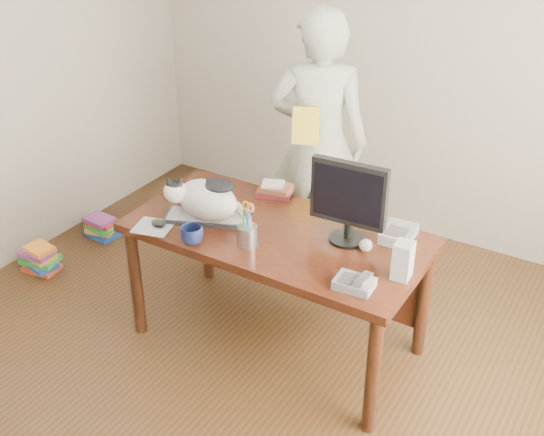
{
  "coord_description": "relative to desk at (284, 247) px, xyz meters",
  "views": [
    {
      "loc": [
        1.61,
        -2.08,
        2.59
      ],
      "look_at": [
        0.0,
        0.55,
        0.85
      ],
      "focal_mm": 45.0,
      "sensor_mm": 36.0,
      "label": 1
    }
  ],
  "objects": [
    {
      "name": "desk",
      "position": [
        0.0,
        0.0,
        0.0
      ],
      "size": [
        1.6,
        0.8,
        0.75
      ],
      "color": "black",
      "rests_on": "ground"
    },
    {
      "name": "keyboard",
      "position": [
        -0.38,
        -0.18,
        0.16
      ],
      "size": [
        0.5,
        0.35,
        0.03
      ],
      "rotation": [
        0.0,
        0.0,
        0.4
      ],
      "color": "black",
      "rests_on": "desk"
    },
    {
      "name": "book_pile_a",
      "position": [
        -1.75,
        -0.28,
        -0.51
      ],
      "size": [
        0.27,
        0.22,
        0.18
      ],
      "color": "red",
      "rests_on": "ground"
    },
    {
      "name": "calculator",
      "position": [
        0.58,
        0.18,
        0.18
      ],
      "size": [
        0.17,
        0.22,
        0.06
      ],
      "rotation": [
        0.0,
        0.0,
        0.08
      ],
      "color": "slate",
      "rests_on": "desk"
    },
    {
      "name": "coffee_mug",
      "position": [
        -0.31,
        -0.42,
        0.2
      ],
      "size": [
        0.17,
        0.17,
        0.09
      ],
      "primitive_type": "imported",
      "rotation": [
        0.0,
        0.0,
        0.7
      ],
      "color": "black",
      "rests_on": "desk"
    },
    {
      "name": "mousepad",
      "position": [
        -0.58,
        -0.4,
        0.15
      ],
      "size": [
        0.24,
        0.22,
        0.0
      ],
      "rotation": [
        0.0,
        0.0,
        0.27
      ],
      "color": "#A9AFB5",
      "rests_on": "desk"
    },
    {
      "name": "monitor",
      "position": [
        0.36,
        0.01,
        0.4
      ],
      "size": [
        0.4,
        0.21,
        0.45
      ],
      "rotation": [
        0.0,
        0.0,
        0.06
      ],
      "color": "black",
      "rests_on": "desk"
    },
    {
      "name": "book_stack",
      "position": [
        -0.22,
        0.27,
        0.18
      ],
      "size": [
        0.23,
        0.2,
        0.08
      ],
      "rotation": [
        0.0,
        0.0,
        0.27
      ],
      "color": "#491318",
      "rests_on": "desk"
    },
    {
      "name": "phone",
      "position": [
        0.58,
        -0.34,
        0.18
      ],
      "size": [
        0.19,
        0.16,
        0.08
      ],
      "rotation": [
        0.0,
        0.0,
        0.07
      ],
      "color": "slate",
      "rests_on": "desk"
    },
    {
      "name": "mouse",
      "position": [
        -0.56,
        -0.38,
        0.17
      ],
      "size": [
        0.1,
        0.08,
        0.04
      ],
      "rotation": [
        0.0,
        0.0,
        0.27
      ],
      "color": "black",
      "rests_on": "mousepad"
    },
    {
      "name": "held_book",
      "position": [
        -0.23,
        0.65,
        0.45
      ],
      "size": [
        0.19,
        0.15,
        0.23
      ],
      "rotation": [
        0.0,
        0.0,
        0.4
      ],
      "color": "yellow",
      "rests_on": "person"
    },
    {
      "name": "room",
      "position": [
        0.0,
        -0.68,
        0.75
      ],
      "size": [
        4.5,
        4.5,
        4.5
      ],
      "color": "black",
      "rests_on": "ground"
    },
    {
      "name": "baseball",
      "position": [
        0.49,
        -0.02,
        0.18
      ],
      "size": [
        0.07,
        0.07,
        0.07
      ],
      "rotation": [
        0.0,
        0.0,
        -0.31
      ],
      "color": "beige",
      "rests_on": "desk"
    },
    {
      "name": "person",
      "position": [
        -0.23,
        0.82,
        0.27
      ],
      "size": [
        0.75,
        0.63,
        1.74
      ],
      "primitive_type": "imported",
      "rotation": [
        0.0,
        0.0,
        3.54
      ],
      "color": "white",
      "rests_on": "ground"
    },
    {
      "name": "pen_cup",
      "position": [
        -0.05,
        -0.28,
        0.22
      ],
      "size": [
        0.12,
        0.12,
        0.26
      ],
      "rotation": [
        0.0,
        0.0,
        -0.21
      ],
      "color": "#9B9AA0",
      "rests_on": "desk"
    },
    {
      "name": "speaker",
      "position": [
        0.73,
        -0.14,
        0.24
      ],
      "size": [
        0.09,
        0.1,
        0.19
      ],
      "rotation": [
        0.0,
        0.0,
        0.06
      ],
      "color": "#97979A",
      "rests_on": "desk"
    },
    {
      "name": "cat",
      "position": [
        -0.39,
        -0.18,
        0.28
      ],
      "size": [
        0.44,
        0.35,
        0.26
      ],
      "rotation": [
        0.0,
        0.0,
        0.4
      ],
      "color": "white",
      "rests_on": "keyboard"
    },
    {
      "name": "book_pile_b",
      "position": [
        -1.72,
        0.27,
        -0.53
      ],
      "size": [
        0.26,
        0.2,
        0.15
      ],
      "color": "navy",
      "rests_on": "ground"
    }
  ]
}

